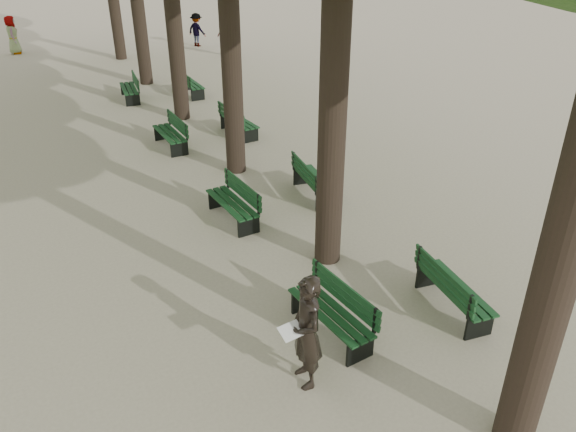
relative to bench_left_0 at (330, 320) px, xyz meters
name	(u,v)px	position (x,y,z in m)	size (l,w,h in m)	color
ground	(340,377)	(-0.37, -0.94, -0.27)	(120.00, 120.00, 0.00)	tan
bench_left_0	(330,320)	(0.00, 0.00, 0.00)	(0.76, 1.85, 0.92)	black
bench_left_1	(233,210)	(0.00, 4.42, 0.00)	(0.70, 1.84, 0.92)	black
bench_left_2	(170,139)	(0.00, 9.52, 0.00)	(0.64, 1.82, 0.92)	black
bench_left_3	(130,93)	(0.00, 14.97, 0.00)	(0.75, 1.85, 0.92)	black
bench_right_0	(453,297)	(2.27, -0.40, 0.00)	(0.79, 1.86, 0.92)	black
bench_right_1	(314,186)	(2.27, 4.68, 0.00)	(0.79, 1.86, 0.92)	black
bench_right_2	(239,126)	(2.27, 9.64, 0.00)	(0.73, 1.84, 0.92)	black
bench_right_3	(191,88)	(2.27, 14.56, 0.00)	(0.59, 1.81, 0.92)	black
man_with_map	(307,332)	(-0.87, -0.77, 0.66)	(0.66, 0.78, 1.86)	black
pedestrian_c	(228,37)	(5.99, 20.19, 0.67)	(1.11, 0.38, 1.89)	#262628
pedestrian_d	(12,35)	(-3.37, 25.52, 0.64)	(0.89, 0.37, 1.83)	#262628
pedestrian_b	(197,30)	(5.40, 23.20, 0.56)	(1.08, 0.33, 1.67)	#262628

